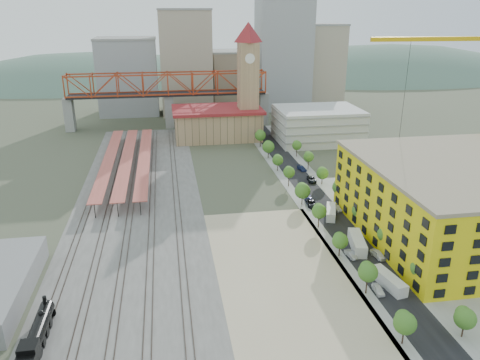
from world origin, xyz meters
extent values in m
plane|color=#474C38|center=(0.00, 0.00, 0.00)|extent=(400.00, 400.00, 0.00)
cube|color=#605E59|center=(-36.00, 17.50, 0.03)|extent=(36.00, 165.00, 0.06)
cube|color=tan|center=(-4.00, -31.50, 0.03)|extent=(28.00, 67.00, 0.06)
cube|color=black|center=(16.00, 15.00, 0.03)|extent=(12.00, 170.00, 0.06)
cube|color=gray|center=(10.50, 15.00, 0.02)|extent=(3.00, 170.00, 0.04)
cube|color=gray|center=(21.50, 15.00, 0.02)|extent=(3.00, 170.00, 0.04)
cube|color=gray|center=(45.00, -20.00, 0.03)|extent=(50.00, 90.00, 0.06)
cube|color=#382B23|center=(-50.72, 17.50, 0.15)|extent=(0.12, 160.00, 0.18)
cube|color=#382B23|center=(-49.28, 17.50, 0.15)|extent=(0.12, 160.00, 0.18)
cube|color=#382B23|center=(-44.72, 17.50, 0.15)|extent=(0.12, 160.00, 0.18)
cube|color=#382B23|center=(-43.28, 17.50, 0.15)|extent=(0.12, 160.00, 0.18)
cube|color=#382B23|center=(-38.72, 17.50, 0.15)|extent=(0.12, 160.00, 0.18)
cube|color=#382B23|center=(-37.28, 17.50, 0.15)|extent=(0.12, 160.00, 0.18)
cube|color=#382B23|center=(-32.72, 17.50, 0.15)|extent=(0.12, 160.00, 0.18)
cube|color=#382B23|center=(-31.28, 17.50, 0.15)|extent=(0.12, 160.00, 0.18)
cube|color=#382B23|center=(-25.72, 17.50, 0.15)|extent=(0.12, 160.00, 0.18)
cube|color=#382B23|center=(-24.28, 17.50, 0.15)|extent=(0.12, 160.00, 0.18)
cube|color=#C8554C|center=(-47.00, 45.00, 4.00)|extent=(4.00, 80.00, 0.25)
cylinder|color=black|center=(-47.00, 45.00, 2.00)|extent=(0.24, 0.24, 4.00)
cube|color=#C8554C|center=(-41.00, 45.00, 4.00)|extent=(4.00, 80.00, 0.25)
cylinder|color=black|center=(-41.00, 45.00, 2.00)|extent=(0.24, 0.24, 4.00)
cube|color=#C8554C|center=(-35.00, 45.00, 4.00)|extent=(4.00, 80.00, 0.25)
cylinder|color=black|center=(-35.00, 45.00, 2.00)|extent=(0.24, 0.24, 4.00)
cube|color=tan|center=(-5.00, 82.00, 6.00)|extent=(36.00, 22.00, 12.00)
cube|color=maroon|center=(-5.00, 82.00, 12.50)|extent=(38.00, 24.00, 1.20)
cube|color=tan|center=(8.00, 80.00, 20.00)|extent=(8.00, 8.00, 40.00)
pyramid|color=maroon|center=(8.00, 80.00, 48.00)|extent=(12.00, 12.00, 8.00)
cylinder|color=white|center=(8.00, 75.90, 34.00)|extent=(4.00, 0.30, 4.00)
cube|color=silver|center=(36.00, 70.00, 7.00)|extent=(34.00, 26.00, 14.00)
cube|color=gray|center=(-70.00, 105.00, 7.50)|extent=(4.00, 6.00, 15.00)
cube|color=gray|center=(20.00, 105.00, 7.50)|extent=(4.00, 6.00, 15.00)
cube|color=gray|center=(-25.00, 105.00, 7.50)|extent=(4.00, 6.00, 15.00)
cube|color=black|center=(-25.00, 105.00, 15.50)|extent=(90.00, 9.00, 1.00)
cube|color=yellow|center=(42.00, -20.00, 9.00)|extent=(44.00, 50.00, 18.00)
cube|color=gray|center=(42.00, -20.00, 18.40)|extent=(44.60, 50.60, 0.80)
cube|color=#9EA0A3|center=(-45.00, 140.00, 19.00)|extent=(30.00, 25.00, 38.00)
cube|color=#B2A58C|center=(-15.00, 135.00, 26.00)|extent=(26.00, 22.00, 52.00)
cube|color=gray|center=(12.00, 150.00, 15.00)|extent=(24.00, 24.00, 30.00)
cube|color=#9EA0A3|center=(38.00, 140.00, 30.00)|extent=(28.00, 22.00, 60.00)
cube|color=#B2A58C|center=(62.00, 145.00, 22.00)|extent=(22.00, 20.00, 44.00)
cube|color=brown|center=(-2.00, 160.00, 13.00)|extent=(20.00, 20.00, 26.00)
ellipsoid|color=#4C6B59|center=(-80.00, 260.00, -68.00)|extent=(396.00, 216.00, 180.00)
ellipsoid|color=#4C6B59|center=(40.00, 260.00, -92.00)|extent=(484.00, 264.00, 220.00)
ellipsoid|color=#4C6B59|center=(160.00, 260.00, -70.00)|extent=(418.00, 228.00, 190.00)
cylinder|color=black|center=(-50.00, -43.93, 2.45)|extent=(2.55, 12.25, 2.55)
cube|color=black|center=(-50.00, -50.56, 2.65)|extent=(2.86, 3.06, 3.27)
cylinder|color=black|center=(-50.00, -38.82, 4.29)|extent=(0.71, 0.71, 1.63)
sphere|color=black|center=(-50.00, -41.89, 3.78)|extent=(1.02, 1.02, 1.02)
cone|color=black|center=(-50.00, -36.99, 0.92)|extent=(2.65, 1.63, 2.65)
cube|color=gold|center=(45.45, 4.63, 45.53)|extent=(36.83, 2.52, 1.16)
cube|color=silver|center=(16.00, -38.35, 1.29)|extent=(4.12, 9.70, 2.58)
cube|color=silver|center=(16.00, -22.08, 1.43)|extent=(4.85, 10.78, 2.86)
cube|color=silver|center=(16.00, -22.01, 1.23)|extent=(4.09, 9.26, 2.46)
cube|color=silver|center=(16.00, -3.87, 1.22)|extent=(5.23, 9.22, 2.45)
imported|color=white|center=(13.00, -40.18, 0.70)|extent=(1.91, 4.21, 1.40)
imported|color=#9B9BA0|center=(13.00, -25.90, 0.67)|extent=(2.01, 4.21, 1.33)
imported|color=black|center=(13.00, 3.71, 0.76)|extent=(3.22, 5.73, 1.51)
imported|color=navy|center=(13.00, 6.06, 0.70)|extent=(2.51, 5.00, 1.39)
imported|color=white|center=(19.00, -27.10, 0.79)|extent=(2.55, 4.85, 1.57)
imported|color=#97979C|center=(19.00, -0.46, 0.67)|extent=(1.78, 4.20, 1.35)
imported|color=black|center=(19.00, 22.84, 0.76)|extent=(3.05, 5.67, 1.51)
imported|color=navy|center=(19.00, 34.31, 0.71)|extent=(2.81, 5.17, 1.42)
camera|label=1|loc=(-26.85, -114.22, 53.43)|focal=35.00mm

